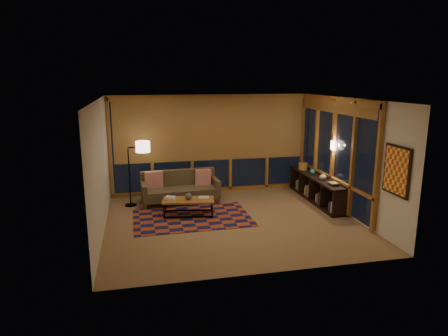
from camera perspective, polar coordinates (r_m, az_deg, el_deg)
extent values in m
cube|color=#8E714D|center=(9.02, 1.10, -7.58)|extent=(5.50, 5.00, 0.01)
cube|color=white|center=(8.47, 1.18, 9.80)|extent=(5.50, 5.00, 0.01)
cube|color=silver|center=(11.05, -1.90, 3.46)|extent=(5.50, 0.01, 2.70)
cube|color=silver|center=(6.32, 6.47, -3.77)|extent=(5.50, 0.01, 2.70)
cube|color=silver|center=(8.45, -17.31, -0.04)|extent=(0.01, 5.00, 2.70)
cube|color=silver|center=(9.66, 17.22, 1.53)|extent=(0.01, 5.00, 2.70)
cube|color=#A63F1F|center=(9.25, -4.58, -7.07)|extent=(2.67, 1.80, 0.01)
sphere|color=#24252B|center=(9.22, -5.09, -4.06)|extent=(0.21, 0.21, 0.16)
cylinder|color=olive|center=(11.26, 11.21, 0.26)|extent=(0.25, 0.25, 0.19)
sphere|color=#257978|center=(10.75, 12.53, -0.50)|extent=(0.16, 0.16, 0.14)
imported|color=tan|center=(10.22, 13.97, -1.15)|extent=(0.23, 0.23, 0.19)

